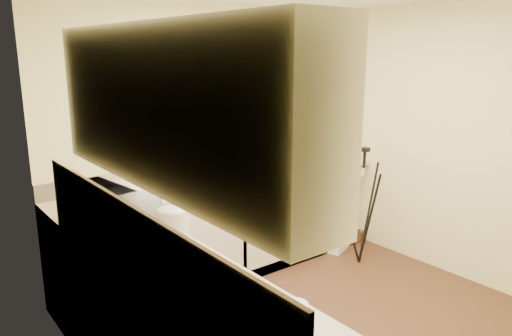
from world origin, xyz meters
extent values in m
plane|color=#4E2D1F|center=(0.00, 0.00, 0.00)|extent=(3.20, 3.20, 0.00)
plane|color=#EFE79F|center=(0.00, 1.50, 1.23)|extent=(3.20, 0.00, 3.20)
plane|color=#EFE79F|center=(-1.60, 0.00, 1.23)|extent=(0.00, 3.00, 3.00)
plane|color=#EFE79F|center=(1.60, 0.00, 1.23)|extent=(0.00, 3.00, 3.00)
cube|color=silver|center=(-0.33, 1.20, 0.43)|extent=(2.55, 0.60, 0.86)
cube|color=beige|center=(0.00, 1.20, 0.88)|extent=(3.20, 0.60, 0.04)
cube|color=beige|center=(-1.30, -0.30, 0.88)|extent=(0.60, 2.40, 0.04)
cube|color=silver|center=(-1.44, -0.45, 1.80)|extent=(0.28, 1.90, 0.70)
cube|color=beige|center=(-1.59, -0.30, 1.12)|extent=(0.02, 2.40, 0.45)
cube|color=beige|center=(0.00, 1.49, 0.97)|extent=(3.20, 0.02, 0.14)
cube|color=black|center=(0.20, 1.49, 1.55)|extent=(1.50, 0.02, 1.00)
cube|color=tan|center=(0.20, 1.46, 1.92)|extent=(1.50, 0.02, 0.25)
cube|color=white|center=(0.20, 1.43, 1.04)|extent=(1.60, 0.14, 0.03)
cube|color=tan|center=(0.20, 1.20, 0.91)|extent=(0.82, 0.46, 0.03)
cylinder|color=silver|center=(0.20, 1.38, 1.02)|extent=(0.03, 0.03, 0.24)
cube|color=white|center=(1.22, 1.17, 0.43)|extent=(0.79, 0.78, 0.87)
cube|color=#95949C|center=(-0.53, 1.15, 0.91)|extent=(0.45, 0.39, 0.02)
cube|color=#565DEC|center=(-0.46, 1.31, 1.04)|extent=(0.38, 0.25, 0.25)
cylinder|color=silver|center=(-1.18, 0.08, 1.01)|extent=(0.17, 0.17, 0.23)
cube|color=silver|center=(0.85, 1.16, 0.93)|extent=(0.48, 0.43, 0.06)
cylinder|color=silver|center=(-1.25, -1.06, 0.98)|extent=(0.11, 0.11, 0.16)
cylinder|color=white|center=(-1.30, -0.21, 0.96)|extent=(0.08, 0.08, 0.11)
imported|color=silver|center=(-1.26, 0.65, 1.04)|extent=(0.41, 0.56, 0.29)
imported|color=#999999|center=(-0.05, 1.42, 1.18)|extent=(0.17, 0.14, 0.27)
imported|color=#999999|center=(0.24, 1.41, 1.17)|extent=(0.16, 0.16, 0.25)
imported|color=#999999|center=(0.45, 1.42, 1.16)|extent=(0.24, 0.22, 0.23)
imported|color=green|center=(0.77, 1.42, 1.19)|extent=(0.11, 0.11, 0.28)
imported|color=#999999|center=(0.88, 1.40, 1.15)|extent=(0.12, 0.12, 0.20)
imported|color=beige|center=(1.02, 1.26, 0.95)|extent=(0.18, 0.18, 0.11)
imported|color=beige|center=(-1.25, -0.65, 0.95)|extent=(0.12, 0.12, 0.10)
camera|label=1|loc=(-2.43, -2.35, 2.04)|focal=34.33mm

